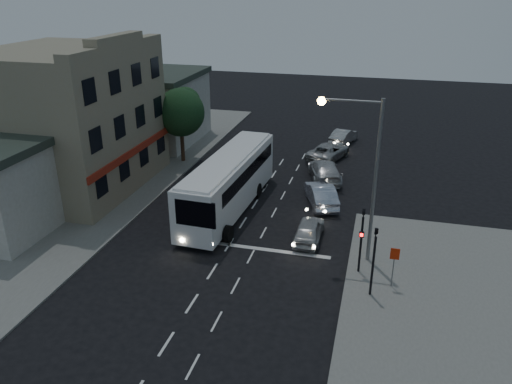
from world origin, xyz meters
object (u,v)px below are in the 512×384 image
(street_tree, at_px, (180,110))
(car_suv, at_px, (309,230))
(car_extra, at_px, (344,136))
(car_sedan_a, at_px, (321,194))
(car_sedan_c, at_px, (328,151))
(regulatory_sign, at_px, (394,261))
(traffic_signal_main, at_px, (362,233))
(car_sedan_b, at_px, (324,170))
(traffic_signal_side, at_px, (374,254))
(streetlight, at_px, (364,163))
(tour_bus, at_px, (229,181))

(street_tree, bearing_deg, car_suv, -41.57)
(car_suv, height_order, car_extra, car_extra)
(car_sedan_a, xyz_separation_m, car_sedan_c, (-0.68, 9.74, -0.05))
(regulatory_sign, bearing_deg, street_tree, 138.92)
(car_extra, bearing_deg, regulatory_sign, 116.55)
(car_sedan_a, bearing_deg, car_sedan_c, -105.60)
(car_suv, xyz_separation_m, traffic_signal_main, (3.15, -3.02, 1.76))
(car_sedan_b, xyz_separation_m, traffic_signal_side, (4.23, -15.03, 1.65))
(car_suv, distance_m, car_sedan_c, 15.06)
(traffic_signal_main, xyz_separation_m, regulatory_sign, (1.70, -1.01, -0.82))
(car_suv, xyz_separation_m, streetlight, (2.90, -1.60, 5.07))
(tour_bus, relative_size, street_tree, 2.02)
(car_sedan_a, distance_m, streetlight, 8.99)
(tour_bus, xyz_separation_m, streetlight, (8.79, -4.51, 3.68))
(car_sedan_a, xyz_separation_m, street_tree, (-12.65, 5.92, 3.74))
(regulatory_sign, xyz_separation_m, street_tree, (-17.51, 15.26, 2.90))
(car_sedan_a, relative_size, regulatory_sign, 2.09)
(traffic_signal_side, distance_m, streetlight, 4.84)
(tour_bus, distance_m, car_suv, 6.72)
(tour_bus, bearing_deg, street_tree, 131.97)
(car_sedan_a, height_order, street_tree, street_tree)
(car_sedan_c, bearing_deg, car_sedan_b, 111.19)
(tour_bus, xyz_separation_m, car_sedan_b, (5.52, 7.12, -1.29))
(car_sedan_b, height_order, street_tree, street_tree)
(car_sedan_b, xyz_separation_m, street_tree, (-12.28, 1.19, 3.73))
(car_sedan_a, relative_size, traffic_signal_main, 1.12)
(traffic_signal_main, distance_m, regulatory_sign, 2.14)
(car_sedan_b, bearing_deg, street_tree, -21.57)
(traffic_signal_side, bearing_deg, car_sedan_b, 105.72)
(car_extra, bearing_deg, traffic_signal_side, 113.90)
(car_suv, xyz_separation_m, car_sedan_b, (-0.38, 10.03, 0.11))
(car_sedan_c, height_order, street_tree, street_tree)
(streetlight, bearing_deg, car_suv, 151.09)
(car_sedan_a, xyz_separation_m, regulatory_sign, (4.85, -9.34, 0.84))
(traffic_signal_side, relative_size, regulatory_sign, 1.86)
(traffic_signal_main, bearing_deg, streetlight, 100.20)
(car_sedan_a, relative_size, traffic_signal_side, 1.12)
(street_tree, bearing_deg, car_sedan_a, -25.06)
(traffic_signal_main, height_order, traffic_signal_side, same)
(car_extra, relative_size, street_tree, 0.68)
(traffic_signal_side, bearing_deg, car_sedan_c, 102.73)
(traffic_signal_side, distance_m, regulatory_sign, 1.61)
(car_sedan_c, xyz_separation_m, car_extra, (0.85, 4.90, -0.01))
(car_sedan_a, height_order, car_sedan_b, car_sedan_b)
(car_sedan_b, distance_m, traffic_signal_side, 15.70)
(street_tree, bearing_deg, car_sedan_b, -5.55)
(traffic_signal_main, xyz_separation_m, traffic_signal_side, (0.70, -1.98, 0.00))
(tour_bus, distance_m, traffic_signal_main, 10.83)
(car_suv, relative_size, traffic_signal_main, 0.95)
(car_sedan_b, bearing_deg, traffic_signal_side, 89.69)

